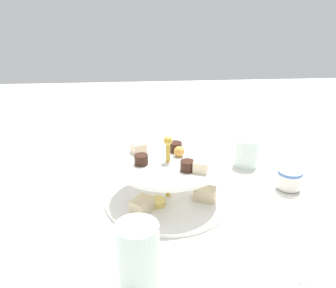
# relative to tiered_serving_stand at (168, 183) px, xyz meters

# --- Properties ---
(ground_plane) EXTENTS (2.40, 2.40, 0.00)m
(ground_plane) POSITION_rel_tiered_serving_stand_xyz_m (-0.00, 0.00, -0.04)
(ground_plane) COLOR silver
(tiered_serving_stand) EXTENTS (0.29, 0.29, 0.16)m
(tiered_serving_stand) POSITION_rel_tiered_serving_stand_xyz_m (0.00, 0.00, 0.00)
(tiered_serving_stand) COLOR white
(tiered_serving_stand) RESTS_ON ground_plane
(water_glass_tall_right) EXTENTS (0.07, 0.07, 0.13)m
(water_glass_tall_right) POSITION_rel_tiered_serving_stand_xyz_m (0.27, -0.07, 0.02)
(water_glass_tall_right) COLOR silver
(water_glass_tall_right) RESTS_ON ground_plane
(water_glass_short_left) EXTENTS (0.06, 0.06, 0.08)m
(water_glass_short_left) POSITION_rel_tiered_serving_stand_xyz_m (-0.16, 0.23, -0.01)
(water_glass_short_left) COLOR silver
(water_glass_short_left) RESTS_ON ground_plane
(teacup_with_saucer) EXTENTS (0.09, 0.09, 0.05)m
(teacup_with_saucer) POSITION_rel_tiered_serving_stand_xyz_m (-0.02, 0.30, -0.02)
(teacup_with_saucer) COLOR white
(teacup_with_saucer) RESTS_ON ground_plane
(butter_knife_left) EXTENTS (0.17, 0.04, 0.00)m
(butter_knife_left) POSITION_rel_tiered_serving_stand_xyz_m (-0.03, -0.33, -0.04)
(butter_knife_left) COLOR silver
(butter_knife_left) RESTS_ON ground_plane
(butter_knife_right) EXTENTS (0.14, 0.12, 0.00)m
(butter_knife_right) POSITION_rel_tiered_serving_stand_xyz_m (0.22, 0.25, -0.04)
(butter_knife_right) COLOR silver
(butter_knife_right) RESTS_ON ground_plane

